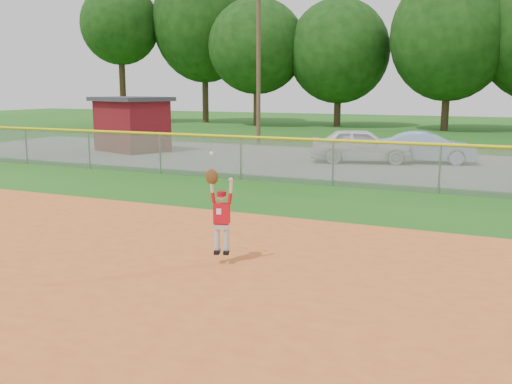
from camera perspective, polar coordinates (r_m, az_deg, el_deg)
ground at (r=9.93m, az=-9.37°, el=-8.45°), size 120.00×120.00×0.00m
clay_infield at (r=7.79m, az=-22.03°, el=-14.38°), size 24.00×16.00×0.04m
parking_strip at (r=24.57m, az=11.68°, el=2.79°), size 44.00×10.00×0.03m
car_white_a at (r=24.74m, az=10.49°, el=4.62°), size 4.60×2.84×1.46m
car_blue at (r=25.23m, az=16.77°, el=4.28°), size 4.15×2.11×1.30m
utility_shed at (r=29.40m, az=-12.30°, el=6.68°), size 4.34×3.84×2.72m
outfield_fence at (r=18.69m, az=7.72°, el=3.25°), size 40.06×0.10×1.55m
power_lines at (r=30.13m, az=16.50°, el=12.84°), size 19.40×0.24×9.00m
tree_line at (r=46.10m, az=19.49°, el=15.26°), size 62.37×13.00×14.43m
ballplayer at (r=10.24m, az=-3.60°, el=-2.01°), size 0.51×0.27×1.86m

